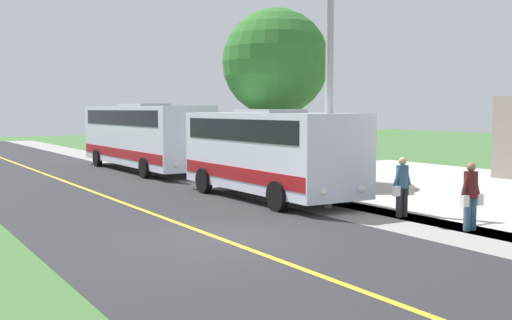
{
  "coord_description": "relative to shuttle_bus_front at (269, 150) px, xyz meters",
  "views": [
    {
      "loc": [
        6.79,
        12.81,
        2.99
      ],
      "look_at": [
        -3.5,
        -4.12,
        1.4
      ],
      "focal_mm": 44.54,
      "sensor_mm": 36.0,
      "label": 1
    }
  ],
  "objects": [
    {
      "name": "ground_plane",
      "position": [
        4.54,
        4.97,
        -1.64
      ],
      "size": [
        120.0,
        120.0,
        0.0
      ],
      "primitive_type": "plane",
      "color": "#3D6633"
    },
    {
      "name": "pedestrian_with_bags",
      "position": [
        -1.2,
        7.32,
        -0.74
      ],
      "size": [
        0.72,
        0.34,
        1.69
      ],
      "color": "#335972",
      "rests_on": "ground"
    },
    {
      "name": "road_centre_line",
      "position": [
        4.54,
        4.97,
        -1.63
      ],
      "size": [
        0.16,
        100.0,
        0.0
      ],
      "primitive_type": "cube",
      "color": "gold",
      "rests_on": "ground"
    },
    {
      "name": "sidewalk",
      "position": [
        -0.66,
        4.97,
        -1.64
      ],
      "size": [
        2.4,
        100.0,
        0.01
      ],
      "primitive_type": "cube",
      "color": "gray",
      "rests_on": "ground"
    },
    {
      "name": "pedestrian_waiting",
      "position": [
        -1.2,
        4.98,
        -0.75
      ],
      "size": [
        0.72,
        0.34,
        1.66
      ],
      "color": "#262628",
      "rests_on": "ground"
    },
    {
      "name": "street_light_pole",
      "position": [
        -0.33,
        2.62,
        2.38
      ],
      "size": [
        1.97,
        0.24,
        7.24
      ],
      "color": "#9E9EA3",
      "rests_on": "ground"
    },
    {
      "name": "transit_bus_rear",
      "position": [
        -0.01,
        -11.45,
        0.14
      ],
      "size": [
        2.75,
        10.94,
        3.26
      ],
      "color": "silver",
      "rests_on": "ground"
    },
    {
      "name": "shuttle_bus_front",
      "position": [
        0.0,
        0.0,
        0.0
      ],
      "size": [
        2.73,
        7.83,
        2.99
      ],
      "color": "silver",
      "rests_on": "ground"
    },
    {
      "name": "tree_curbside",
      "position": [
        -2.86,
        -4.02,
        3.24
      ],
      "size": [
        4.36,
        4.36,
        7.07
      ],
      "color": "#4C3826",
      "rests_on": "ground"
    },
    {
      "name": "road_surface",
      "position": [
        4.54,
        4.97,
        -1.64
      ],
      "size": [
        8.0,
        100.0,
        0.01
      ],
      "primitive_type": "cube",
      "color": "#28282B",
      "rests_on": "ground"
    }
  ]
}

